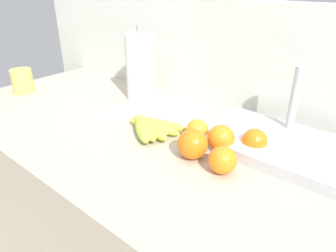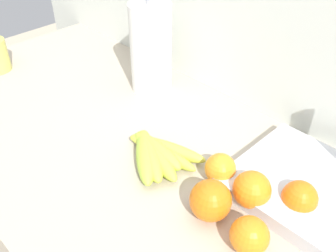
{
  "view_description": "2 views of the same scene",
  "coord_description": "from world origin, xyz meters",
  "px_view_note": "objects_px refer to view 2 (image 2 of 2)",
  "views": [
    {
      "loc": [
        0.59,
        -0.61,
        1.36
      ],
      "look_at": [
        0.06,
        0.02,
        0.97
      ],
      "focal_mm": 32.77,
      "sensor_mm": 36.0,
      "label": 1
    },
    {
      "loc": [
        0.48,
        -0.42,
        1.52
      ],
      "look_at": [
        -0.0,
        0.05,
        1.01
      ],
      "focal_mm": 40.58,
      "sensor_mm": 36.0,
      "label": 2
    }
  ],
  "objects_px": {
    "orange_far_right": "(300,198)",
    "paper_towel_roll": "(151,49)",
    "orange_back_left": "(220,169)",
    "sink_basin": "(331,197)",
    "orange_front": "(252,190)",
    "banana_bunch": "(155,153)",
    "orange_right": "(210,200)",
    "orange_center": "(249,236)"
  },
  "relations": [
    {
      "from": "orange_far_right",
      "to": "sink_basin",
      "type": "xyz_separation_m",
      "value": [
        0.04,
        0.06,
        -0.02
      ]
    },
    {
      "from": "orange_center",
      "to": "sink_basin",
      "type": "height_order",
      "value": "sink_basin"
    },
    {
      "from": "orange_front",
      "to": "sink_basin",
      "type": "bearing_deg",
      "value": 44.25
    },
    {
      "from": "paper_towel_roll",
      "to": "orange_right",
      "type": "bearing_deg",
      "value": -29.36
    },
    {
      "from": "orange_back_left",
      "to": "orange_front",
      "type": "relative_size",
      "value": 0.87
    },
    {
      "from": "orange_right",
      "to": "paper_towel_roll",
      "type": "distance_m",
      "value": 0.5
    },
    {
      "from": "paper_towel_roll",
      "to": "sink_basin",
      "type": "height_order",
      "value": "paper_towel_roll"
    },
    {
      "from": "orange_right",
      "to": "paper_towel_roll",
      "type": "xyz_separation_m",
      "value": [
        -0.43,
        0.24,
        0.09
      ]
    },
    {
      "from": "banana_bunch",
      "to": "sink_basin",
      "type": "distance_m",
      "value": 0.38
    },
    {
      "from": "orange_far_right",
      "to": "orange_back_left",
      "type": "distance_m",
      "value": 0.17
    },
    {
      "from": "orange_right",
      "to": "orange_center",
      "type": "bearing_deg",
      "value": -5.45
    },
    {
      "from": "orange_far_right",
      "to": "orange_right",
      "type": "distance_m",
      "value": 0.17
    },
    {
      "from": "orange_far_right",
      "to": "orange_back_left",
      "type": "relative_size",
      "value": 1.05
    },
    {
      "from": "banana_bunch",
      "to": "orange_center",
      "type": "xyz_separation_m",
      "value": [
        0.29,
        -0.04,
        0.02
      ]
    },
    {
      "from": "sink_basin",
      "to": "banana_bunch",
      "type": "bearing_deg",
      "value": -155.0
    },
    {
      "from": "orange_far_right",
      "to": "orange_right",
      "type": "height_order",
      "value": "orange_right"
    },
    {
      "from": "orange_back_left",
      "to": "sink_basin",
      "type": "height_order",
      "value": "sink_basin"
    },
    {
      "from": "banana_bunch",
      "to": "orange_front",
      "type": "relative_size",
      "value": 2.57
    },
    {
      "from": "orange_right",
      "to": "orange_front",
      "type": "bearing_deg",
      "value": 65.23
    },
    {
      "from": "orange_back_left",
      "to": "orange_front",
      "type": "xyz_separation_m",
      "value": [
        0.08,
        -0.01,
        0.0
      ]
    },
    {
      "from": "banana_bunch",
      "to": "orange_right",
      "type": "bearing_deg",
      "value": -9.79
    },
    {
      "from": "banana_bunch",
      "to": "paper_towel_roll",
      "type": "relative_size",
      "value": 0.7
    },
    {
      "from": "banana_bunch",
      "to": "paper_towel_roll",
      "type": "bearing_deg",
      "value": 138.78
    },
    {
      "from": "orange_far_right",
      "to": "orange_front",
      "type": "xyz_separation_m",
      "value": [
        -0.08,
        -0.05,
        0.0
      ]
    },
    {
      "from": "orange_back_left",
      "to": "paper_towel_roll",
      "type": "height_order",
      "value": "paper_towel_roll"
    },
    {
      "from": "orange_far_right",
      "to": "paper_towel_roll",
      "type": "bearing_deg",
      "value": 168.65
    },
    {
      "from": "orange_far_right",
      "to": "orange_front",
      "type": "relative_size",
      "value": 0.91
    },
    {
      "from": "orange_back_left",
      "to": "sink_basin",
      "type": "xyz_separation_m",
      "value": [
        0.2,
        0.1,
        -0.01
      ]
    },
    {
      "from": "orange_far_right",
      "to": "orange_right",
      "type": "relative_size",
      "value": 0.85
    },
    {
      "from": "orange_back_left",
      "to": "orange_far_right",
      "type": "bearing_deg",
      "value": 15.4
    },
    {
      "from": "banana_bunch",
      "to": "orange_right",
      "type": "distance_m",
      "value": 0.19
    },
    {
      "from": "orange_back_left",
      "to": "orange_front",
      "type": "distance_m",
      "value": 0.08
    },
    {
      "from": "orange_back_left",
      "to": "paper_towel_roll",
      "type": "xyz_separation_m",
      "value": [
        -0.38,
        0.15,
        0.09
      ]
    },
    {
      "from": "paper_towel_roll",
      "to": "sink_basin",
      "type": "distance_m",
      "value": 0.59
    },
    {
      "from": "orange_far_right",
      "to": "paper_towel_roll",
      "type": "xyz_separation_m",
      "value": [
        -0.54,
        0.11,
        0.09
      ]
    },
    {
      "from": "banana_bunch",
      "to": "sink_basin",
      "type": "bearing_deg",
      "value": 25.0
    },
    {
      "from": "orange_right",
      "to": "paper_towel_roll",
      "type": "relative_size",
      "value": 0.29
    },
    {
      "from": "orange_back_left",
      "to": "orange_right",
      "type": "bearing_deg",
      "value": -61.92
    },
    {
      "from": "orange_front",
      "to": "paper_towel_roll",
      "type": "height_order",
      "value": "paper_towel_roll"
    },
    {
      "from": "sink_basin",
      "to": "paper_towel_roll",
      "type": "bearing_deg",
      "value": 175.26
    },
    {
      "from": "orange_right",
      "to": "orange_center",
      "type": "distance_m",
      "value": 0.1
    },
    {
      "from": "banana_bunch",
      "to": "orange_right",
      "type": "xyz_separation_m",
      "value": [
        0.19,
        -0.03,
        0.02
      ]
    }
  ]
}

